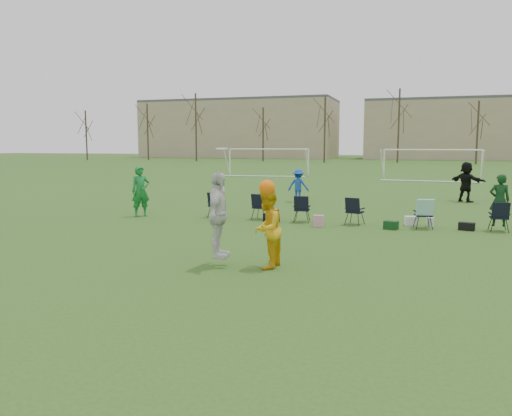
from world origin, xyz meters
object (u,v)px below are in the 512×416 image
at_px(fielder_blue, 298,185).
at_px(fielder_black, 466,182).
at_px(center_contest, 243,221).
at_px(goal_mid, 432,156).
at_px(fielder_green_near, 141,191).
at_px(goal_left, 268,154).

xyz_separation_m(fielder_blue, fielder_black, (7.85, 2.46, 0.18)).
distance_m(fielder_blue, center_contest, 13.48).
relative_size(center_contest, goal_mid, 0.37).
bearing_deg(goal_mid, fielder_black, -81.37).
height_order(fielder_blue, fielder_black, fielder_black).
relative_size(fielder_black, center_contest, 0.72).
xyz_separation_m(center_contest, goal_mid, (4.81, 31.22, 0.85)).
relative_size(fielder_green_near, goal_mid, 0.27).
bearing_deg(center_contest, fielder_black, 69.05).
relative_size(fielder_blue, fielder_black, 0.82).
bearing_deg(fielder_blue, fielder_green_near, 56.26).
bearing_deg(fielder_blue, center_contest, 98.65).
xyz_separation_m(fielder_green_near, goal_mid, (11.34, 24.69, 0.94)).
distance_m(fielder_green_near, fielder_black, 15.64).
distance_m(fielder_black, center_contest, 16.94).
height_order(center_contest, goal_left, center_contest).
bearing_deg(goal_mid, fielder_green_near, -110.66).
distance_m(fielder_blue, goal_mid, 19.08).
relative_size(center_contest, goal_left, 0.37).
xyz_separation_m(center_contest, goal_left, (-9.19, 33.22, 0.85)).
xyz_separation_m(fielder_blue, goal_left, (-7.40, 19.86, 1.12)).
height_order(fielder_black, goal_mid, goal_mid).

